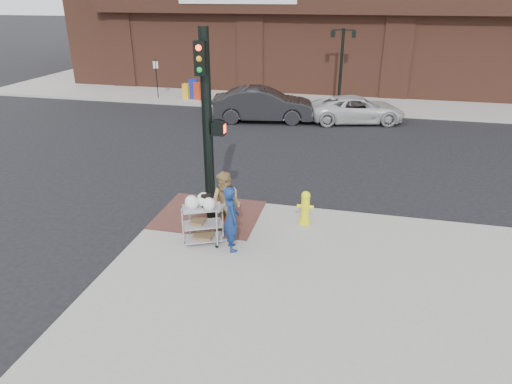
% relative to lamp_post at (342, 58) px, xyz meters
% --- Properties ---
extents(ground, '(220.00, 220.00, 0.00)m').
position_rel_lamp_post_xyz_m(ground, '(-2.00, -16.00, -2.62)').
color(ground, black).
rests_on(ground, ground).
extents(sidewalk_far, '(65.00, 36.00, 0.15)m').
position_rel_lamp_post_xyz_m(sidewalk_far, '(10.50, 16.00, -2.54)').
color(sidewalk_far, '#999691').
rests_on(sidewalk_far, ground).
extents(brick_curb_ramp, '(2.80, 2.40, 0.01)m').
position_rel_lamp_post_xyz_m(brick_curb_ramp, '(-2.60, -15.10, -2.46)').
color(brick_curb_ramp, '#582D29').
rests_on(brick_curb_ramp, sidewalk_near).
extents(lamp_post, '(1.32, 0.22, 4.00)m').
position_rel_lamp_post_xyz_m(lamp_post, '(0.00, 0.00, 0.00)').
color(lamp_post, black).
rests_on(lamp_post, sidewalk_far).
extents(parking_sign, '(0.05, 0.05, 2.20)m').
position_rel_lamp_post_xyz_m(parking_sign, '(-10.50, -1.00, -1.37)').
color(parking_sign, black).
rests_on(parking_sign, sidewalk_far).
extents(traffic_signal_pole, '(0.61, 0.51, 5.00)m').
position_rel_lamp_post_xyz_m(traffic_signal_pole, '(-2.48, -15.23, 0.21)').
color(traffic_signal_pole, black).
rests_on(traffic_signal_pole, sidewalk_near).
extents(woman_blue, '(0.63, 0.71, 1.63)m').
position_rel_lamp_post_xyz_m(woman_blue, '(-1.46, -16.73, -1.65)').
color(woman_blue, navy).
rests_on(woman_blue, sidewalk_near).
extents(pedestrian_tan, '(0.97, 0.84, 1.72)m').
position_rel_lamp_post_xyz_m(pedestrian_tan, '(-1.77, -16.12, -1.61)').
color(pedestrian_tan, '#A3814D').
rests_on(pedestrian_tan, sidewalk_near).
extents(sedan_dark, '(5.20, 2.54, 1.64)m').
position_rel_lamp_post_xyz_m(sedan_dark, '(-3.42, -4.24, -1.80)').
color(sedan_dark, black).
rests_on(sedan_dark, ground).
extents(minivan_white, '(4.94, 3.13, 1.27)m').
position_rel_lamp_post_xyz_m(minivan_white, '(1.10, -3.40, -1.98)').
color(minivan_white, silver).
rests_on(minivan_white, ground).
extents(utility_cart, '(1.06, 0.86, 1.30)m').
position_rel_lamp_post_xyz_m(utility_cart, '(-2.24, -16.58, -1.88)').
color(utility_cart, '#95959A').
rests_on(utility_cart, sidewalk_near).
extents(fire_hydrant, '(0.44, 0.31, 0.94)m').
position_rel_lamp_post_xyz_m(fire_hydrant, '(0.08, -15.01, -1.99)').
color(fire_hydrant, '#F7F314').
rests_on(fire_hydrant, sidewalk_near).
extents(newsbox_red, '(0.51, 0.48, 0.99)m').
position_rel_lamp_post_xyz_m(newsbox_red, '(-7.99, -0.91, -1.97)').
color(newsbox_red, '#B42E14').
rests_on(newsbox_red, sidewalk_far).
extents(newsbox_yellow, '(0.44, 0.41, 0.90)m').
position_rel_lamp_post_xyz_m(newsbox_yellow, '(-8.71, -0.95, -2.02)').
color(newsbox_yellow, gold).
rests_on(newsbox_yellow, sidewalk_far).
extents(newsbox_blue, '(0.52, 0.48, 1.12)m').
position_rel_lamp_post_xyz_m(newsbox_blue, '(-8.35, -0.74, -1.91)').
color(newsbox_blue, navy).
rests_on(newsbox_blue, sidewalk_far).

